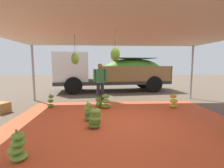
{
  "coord_description": "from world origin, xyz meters",
  "views": [
    {
      "loc": [
        -0.62,
        -4.57,
        1.69
      ],
      "look_at": [
        -0.25,
        1.48,
        0.98
      ],
      "focal_mm": 26.47,
      "sensor_mm": 36.0,
      "label": 1
    }
  ],
  "objects": [
    {
      "name": "crate_1",
      "position": [
        -4.2,
        1.34,
        0.18
      ],
      "size": [
        0.63,
        0.59,
        0.36
      ],
      "primitive_type": "cube",
      "rotation": [
        0.0,
        0.0,
        -0.33
      ],
      "color": "olive",
      "rests_on": "ground"
    },
    {
      "name": "banana_bunch_5",
      "position": [
        -0.48,
        1.67,
        0.26
      ],
      "size": [
        0.48,
        0.48,
        0.59
      ],
      "color": "#518428",
      "rests_on": "tarp_orange"
    },
    {
      "name": "ground_plane",
      "position": [
        0.0,
        3.0,
        0.0
      ],
      "size": [
        40.0,
        40.0,
        0.0
      ],
      "primitive_type": "plane",
      "color": "brown"
    },
    {
      "name": "banana_bunch_4",
      "position": [
        -0.74,
        1.82,
        0.2
      ],
      "size": [
        0.35,
        0.39,
        0.45
      ],
      "color": "#477523",
      "rests_on": "tarp_orange"
    },
    {
      "name": "banana_bunch_2",
      "position": [
        -1.04,
        0.27,
        0.26
      ],
      "size": [
        0.32,
        0.32,
        0.59
      ],
      "color": "#518428",
      "rests_on": "tarp_orange"
    },
    {
      "name": "banana_bunch_6",
      "position": [
        2.16,
        1.58,
        0.26
      ],
      "size": [
        0.39,
        0.41,
        0.59
      ],
      "color": "gold",
      "rests_on": "tarp_orange"
    },
    {
      "name": "banana_bunch_8",
      "position": [
        -0.81,
        -0.29,
        0.25
      ],
      "size": [
        0.48,
        0.47,
        0.57
      ],
      "color": "#477523",
      "rests_on": "tarp_orange"
    },
    {
      "name": "cargo_truck_main",
      "position": [
        -0.06,
        6.01,
        1.28
      ],
      "size": [
        7.23,
        2.88,
        2.4
      ],
      "color": "#2D2D2D",
      "rests_on": "ground"
    },
    {
      "name": "banana_bunch_3",
      "position": [
        -2.1,
        -1.73,
        0.24
      ],
      "size": [
        0.38,
        0.37,
        0.56
      ],
      "color": "#6B9E38",
      "rests_on": "tarp_orange"
    },
    {
      "name": "banana_bunch_0",
      "position": [
        -2.65,
        1.97,
        0.23
      ],
      "size": [
        0.34,
        0.36,
        0.54
      ],
      "color": "#518428",
      "rests_on": "tarp_orange"
    },
    {
      "name": "worker_0",
      "position": [
        -0.7,
        3.1,
        1.02
      ],
      "size": [
        0.64,
        0.39,
        1.74
      ],
      "color": "#26262D",
      "rests_on": "ground"
    },
    {
      "name": "tent_canopy",
      "position": [
        -0.01,
        -0.09,
        2.57
      ],
      "size": [
        8.0,
        7.0,
        2.65
      ],
      "color": "#9EA0A5",
      "rests_on": "ground"
    },
    {
      "name": "tarp_orange",
      "position": [
        0.0,
        0.0,
        0.01
      ],
      "size": [
        6.76,
        5.5,
        0.01
      ],
      "primitive_type": "cube",
      "color": "#D1512D",
      "rests_on": "ground"
    }
  ]
}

